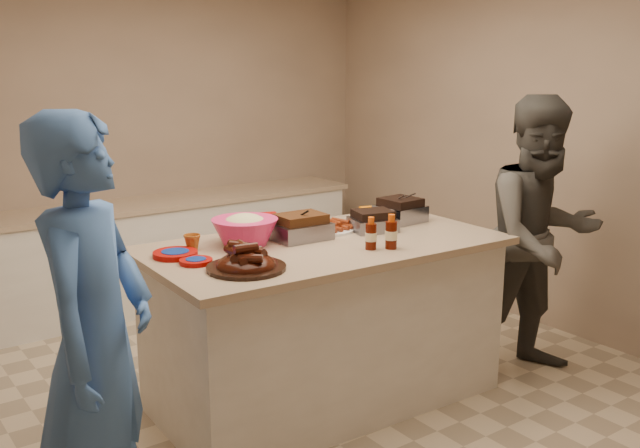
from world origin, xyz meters
TOP-DOWN VIEW (x-y plane):
  - room at (0.00, 0.00)m, footprint 4.50×5.00m
  - back_counter at (0.00, 2.20)m, footprint 3.60×0.64m
  - island at (0.09, -0.09)m, footprint 2.15×1.19m
  - rib_platter at (-0.58, -0.32)m, footprint 0.42×0.42m
  - pulled_pork_tray at (0.01, 0.05)m, footprint 0.34×0.26m
  - brisket_tray at (0.50, -0.04)m, footprint 0.32×0.29m
  - roasting_pan at (0.82, 0.06)m, footprint 0.28×0.28m
  - coleslaw_bowl at (-0.33, 0.12)m, footprint 0.40×0.40m
  - sausage_plate at (0.27, 0.12)m, footprint 0.36×0.36m
  - mac_cheese_dish at (0.78, 0.18)m, footprint 0.36×0.30m
  - bbq_bottle_a at (0.20, -0.38)m, footprint 0.07×0.07m
  - bbq_bottle_b at (0.30, -0.43)m, footprint 0.07×0.07m
  - mustard_bottle at (-0.12, -0.00)m, footprint 0.04×0.04m
  - sauce_bowl at (0.02, 0.01)m, footprint 0.12×0.04m
  - plate_stack_large at (-0.77, 0.13)m, footprint 0.25×0.25m
  - plate_stack_small at (-0.74, -0.07)m, footprint 0.18×0.18m
  - plastic_cup at (-0.63, 0.20)m, footprint 0.10×0.09m
  - basket_stack at (-0.08, 0.36)m, footprint 0.25×0.22m
  - guest_gray at (1.47, -0.58)m, footprint 1.35×2.01m

SIDE VIEW (x-z plane):
  - room at x=0.00m, z-range -1.35..1.35m
  - island at x=0.09m, z-range -0.50..0.50m
  - guest_gray at x=1.47m, z-range -0.35..0.35m
  - back_counter at x=0.00m, z-range 0.00..0.90m
  - rib_platter at x=-0.58m, z-range 0.92..1.08m
  - pulled_pork_tray at x=0.01m, z-range 0.95..1.05m
  - brisket_tray at x=0.50m, z-range 0.96..1.04m
  - roasting_pan at x=0.82m, z-range 0.95..1.06m
  - coleslaw_bowl at x=-0.33m, z-range 0.87..1.13m
  - sausage_plate at x=0.27m, z-range 0.97..1.03m
  - mac_cheese_dish at x=0.78m, z-range 0.96..1.04m
  - bbq_bottle_a at x=0.20m, z-range 0.91..1.10m
  - bbq_bottle_b at x=0.30m, z-range 0.90..1.10m
  - mustard_bottle at x=-0.12m, z-range 0.94..1.06m
  - sauce_bowl at x=0.02m, z-range 0.94..1.06m
  - plate_stack_large at x=-0.77m, z-range 0.99..1.02m
  - plate_stack_small at x=-0.74m, z-range 0.99..1.01m
  - plastic_cup at x=-0.63m, z-range 0.95..1.05m
  - basket_stack at x=-0.08m, z-range 0.95..1.05m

